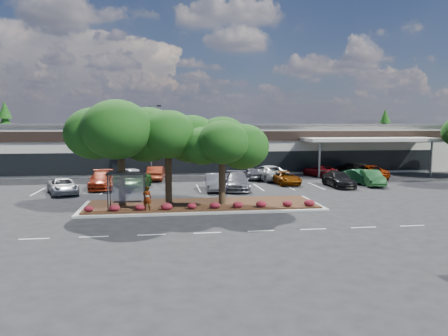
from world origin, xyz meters
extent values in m
plane|color=black|center=(0.00, 0.00, 0.00)|extent=(160.00, 160.00, 0.00)
cube|color=beige|center=(0.00, 34.00, 3.00)|extent=(80.00, 20.00, 6.00)
cube|color=#49494B|center=(0.00, 34.00, 6.10)|extent=(80.40, 20.40, 0.30)
cube|color=black|center=(0.00, 23.95, 4.80)|extent=(80.00, 0.25, 1.20)
cube|color=black|center=(0.00, 23.95, 1.60)|extent=(60.00, 0.18, 2.60)
cube|color=#AB110C|center=(-6.00, 23.88, 4.80)|extent=(6.00, 0.12, 1.00)
cube|color=beige|center=(20.00, 21.50, 4.40)|extent=(16.00, 5.00, 0.40)
cylinder|color=slate|center=(13.00, 19.50, 2.10)|extent=(0.24, 0.24, 4.20)
cylinder|color=slate|center=(27.00, 19.50, 2.10)|extent=(0.24, 0.24, 4.20)
cube|color=#A7A6A1|center=(-2.00, 4.00, 0.07)|extent=(18.00, 6.00, 0.15)
cube|color=#462F17|center=(-2.00, 4.00, 0.20)|extent=(17.20, 5.20, 0.12)
cube|color=silver|center=(-12.00, -4.00, 0.01)|extent=(1.60, 0.12, 0.01)
cube|color=silver|center=(-8.80, -4.00, 0.01)|extent=(1.60, 0.12, 0.01)
cube|color=silver|center=(-5.60, -4.00, 0.01)|extent=(1.60, 0.12, 0.01)
cube|color=silver|center=(-2.40, -4.00, 0.01)|extent=(1.60, 0.12, 0.01)
cube|color=silver|center=(0.80, -4.00, 0.01)|extent=(1.60, 0.12, 0.01)
cube|color=silver|center=(4.00, -4.00, 0.01)|extent=(1.60, 0.12, 0.01)
cube|color=silver|center=(7.20, -4.00, 0.01)|extent=(1.60, 0.12, 0.01)
cube|color=silver|center=(10.40, -4.00, 0.01)|extent=(1.60, 0.12, 0.01)
cube|color=silver|center=(-16.50, 13.50, 0.01)|extent=(0.12, 5.00, 0.01)
cube|color=silver|center=(-13.50, 13.50, 0.01)|extent=(0.12, 5.00, 0.01)
cube|color=silver|center=(-10.50, 13.50, 0.01)|extent=(0.12, 5.00, 0.01)
cube|color=silver|center=(-7.50, 13.50, 0.01)|extent=(0.12, 5.00, 0.01)
cube|color=silver|center=(-4.50, 13.50, 0.01)|extent=(0.12, 5.00, 0.01)
cube|color=silver|center=(-1.50, 13.50, 0.01)|extent=(0.12, 5.00, 0.01)
cube|color=silver|center=(1.50, 13.50, 0.01)|extent=(0.12, 5.00, 0.01)
cube|color=silver|center=(4.50, 13.50, 0.01)|extent=(0.12, 5.00, 0.01)
cube|color=silver|center=(7.50, 13.50, 0.01)|extent=(0.12, 5.00, 0.01)
cube|color=silver|center=(10.50, 13.50, 0.01)|extent=(0.12, 5.00, 0.01)
cube|color=silver|center=(13.50, 13.50, 0.01)|extent=(0.12, 5.00, 0.01)
cube|color=silver|center=(16.50, 13.50, 0.01)|extent=(0.12, 5.00, 0.01)
cylinder|color=black|center=(-8.75, 3.45, 1.51)|extent=(0.08, 0.08, 2.50)
cylinder|color=black|center=(-6.25, 3.45, 1.51)|extent=(0.08, 0.08, 2.50)
cylinder|color=black|center=(-8.75, 2.15, 1.51)|extent=(0.08, 0.08, 2.50)
cylinder|color=black|center=(-6.25, 2.15, 1.51)|extent=(0.08, 0.08, 2.50)
cube|color=black|center=(-7.50, 2.80, 2.80)|extent=(2.75, 1.55, 0.10)
cube|color=silver|center=(-7.50, 3.45, 1.63)|extent=(2.30, 0.03, 2.00)
cube|color=black|center=(-7.50, 3.05, 0.71)|extent=(2.00, 0.35, 0.06)
cone|color=#193C0E|center=(-30.00, 46.00, 5.00)|extent=(4.40, 4.40, 10.00)
cone|color=#193C0E|center=(34.00, 44.00, 4.50)|extent=(3.96, 3.96, 9.00)
imported|color=#594C47|center=(-6.05, 1.91, 1.13)|extent=(0.70, 0.53, 1.73)
cube|color=#A7A6A1|center=(-6.22, 20.58, 0.20)|extent=(0.50, 0.50, 0.40)
cylinder|color=slate|center=(-6.22, 20.58, 4.45)|extent=(0.14, 0.14, 8.10)
cube|color=slate|center=(-5.80, 20.74, 8.35)|extent=(0.92, 0.53, 0.14)
cube|color=black|center=(-5.34, 20.92, 8.28)|extent=(0.53, 0.44, 0.18)
imported|color=#BABABA|center=(-13.92, 11.98, 0.69)|extent=(3.84, 5.45, 1.38)
imported|color=maroon|center=(-10.85, 14.68, 0.84)|extent=(2.77, 5.95, 1.68)
imported|color=#174415|center=(-7.62, 14.30, 0.78)|extent=(3.12, 5.86, 1.57)
imported|color=#55555D|center=(-0.08, 11.90, 0.80)|extent=(1.93, 4.91, 1.59)
imported|color=#5C5B63|center=(2.11, 12.03, 0.82)|extent=(3.00, 5.91, 1.64)
imported|color=#6D2F03|center=(7.70, 15.21, 0.68)|extent=(2.76, 5.08, 1.35)
imported|color=black|center=(12.49, 12.62, 0.74)|extent=(2.17, 5.15, 1.48)
imported|color=#225628|center=(16.17, 13.03, 0.79)|extent=(2.39, 4.99, 1.58)
imported|color=#1D562D|center=(15.50, 14.33, 0.74)|extent=(3.15, 4.78, 1.49)
imported|color=#17481E|center=(-10.56, 17.62, 0.66)|extent=(3.22, 4.91, 1.32)
imported|color=#BDBDBD|center=(-8.45, 19.38, 0.79)|extent=(3.57, 4.98, 1.58)
imported|color=maroon|center=(-5.73, 20.37, 0.80)|extent=(2.01, 4.93, 1.59)
imported|color=#4D4E53|center=(4.76, 19.40, 0.71)|extent=(2.39, 4.42, 1.43)
imported|color=silver|center=(6.67, 18.86, 0.83)|extent=(4.18, 6.45, 1.65)
imported|color=maroon|center=(13.73, 21.34, 0.67)|extent=(3.71, 5.28, 1.34)
imported|color=#8D2403|center=(18.44, 18.34, 0.80)|extent=(2.66, 5.76, 1.60)
imported|color=black|center=(17.71, 20.88, 0.86)|extent=(2.94, 6.12, 1.72)
camera|label=1|loc=(-4.87, -28.72, 6.33)|focal=35.00mm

